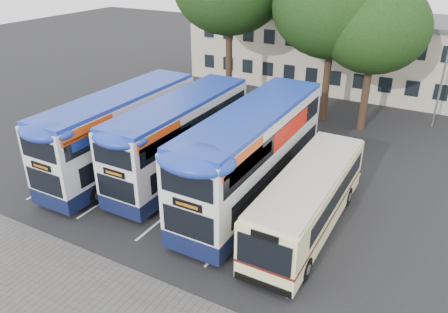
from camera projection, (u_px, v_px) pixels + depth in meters
ground at (216, 262)px, 17.62m from camera, size 120.00×120.00×0.00m
bay_lines at (202, 186)px, 23.19m from camera, size 14.12×11.00×0.01m
depot_building at (373, 53)px, 37.47m from camera, size 32.40×8.40×6.20m
lamp_post at (448, 55)px, 28.48m from camera, size 0.25×1.05×9.06m
tree_mid at (334, 5)px, 28.46m from camera, size 8.20×8.20×11.52m
tree_right at (375, 28)px, 27.40m from camera, size 6.79×6.79×9.76m
bus_dd_left at (122, 129)px, 23.86m from camera, size 2.60×10.73×4.47m
bus_dd_mid at (182, 135)px, 23.31m from camera, size 2.54×10.50×4.37m
bus_dd_right at (253, 151)px, 20.92m from camera, size 2.77×11.42×4.76m
bus_single at (309, 196)px, 19.13m from camera, size 2.43×9.53×2.84m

